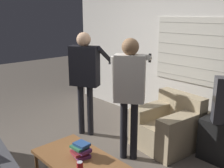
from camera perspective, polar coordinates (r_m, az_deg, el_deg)
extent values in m
plane|color=#665B51|center=(3.64, -6.15, -17.60)|extent=(16.00, 16.00, 0.00)
cube|color=silver|center=(4.61, 14.05, 6.12)|extent=(5.20, 0.06, 2.55)
cube|color=beige|center=(4.42, 16.92, 6.93)|extent=(1.31, 0.02, 1.05)
cube|color=gray|center=(4.49, 16.41, 1.37)|extent=(1.28, 0.00, 0.01)
cube|color=gray|center=(4.45, 16.58, 3.57)|extent=(1.28, 0.00, 0.01)
cube|color=gray|center=(4.42, 16.75, 5.79)|extent=(1.28, 0.00, 0.01)
cube|color=gray|center=(4.40, 16.92, 8.05)|extent=(1.28, 0.00, 0.01)
cube|color=gray|center=(4.38, 17.10, 10.32)|extent=(1.28, 0.00, 0.01)
cube|color=gray|center=(4.37, 17.28, 12.61)|extent=(1.28, 0.00, 0.01)
cube|color=tan|center=(4.10, 11.74, -10.57)|extent=(0.87, 0.91, 0.41)
cube|color=tan|center=(4.18, 14.91, -4.45)|extent=(0.80, 0.28, 0.37)
cube|color=tan|center=(3.82, 15.06, -7.85)|extent=(0.33, 0.85, 0.19)
cube|color=tan|center=(4.15, 9.15, -5.62)|extent=(0.33, 0.85, 0.19)
cube|color=brown|center=(3.05, -7.19, -16.07)|extent=(1.08, 0.61, 0.04)
cylinder|color=brown|center=(3.64, -8.39, -14.27)|extent=(0.04, 0.04, 0.37)
cylinder|color=brown|center=(3.42, -16.04, -16.88)|extent=(0.04, 0.04, 0.37)
cylinder|color=black|center=(4.39, -6.73, -5.54)|extent=(0.10, 0.10, 0.84)
cylinder|color=black|center=(4.32, -4.76, -5.80)|extent=(0.10, 0.10, 0.84)
cube|color=black|center=(4.15, -6.02, 3.90)|extent=(0.50, 0.39, 0.63)
sphere|color=tan|center=(4.09, -6.19, 9.62)|extent=(0.22, 0.22, 0.22)
cylinder|color=black|center=(4.30, -8.81, 4.05)|extent=(0.14, 0.17, 0.60)
cylinder|color=black|center=(4.27, -1.53, 6.35)|extent=(0.33, 0.53, 0.34)
cube|color=black|center=(4.55, -0.36, 5.14)|extent=(0.07, 0.09, 0.13)
cylinder|color=black|center=(3.65, 2.56, -9.95)|extent=(0.10, 0.10, 0.83)
cylinder|color=black|center=(3.63, 4.80, -10.11)|extent=(0.10, 0.10, 0.83)
cube|color=beige|center=(3.39, 3.89, 1.17)|extent=(0.44, 0.39, 0.62)
sphere|color=#846042|center=(3.32, 4.01, 8.09)|extent=(0.22, 0.22, 0.22)
cylinder|color=beige|center=(3.47, 0.40, 1.34)|extent=(0.15, 0.17, 0.60)
cylinder|color=beige|center=(3.61, 8.01, 5.67)|extent=(0.41, 0.53, 0.17)
cube|color=black|center=(3.91, 8.25, 5.62)|extent=(0.06, 0.06, 0.13)
cube|color=#75387F|center=(3.08, -6.77, -14.99)|extent=(0.23, 0.19, 0.04)
cube|color=maroon|center=(3.05, -7.08, -14.52)|extent=(0.19, 0.19, 0.03)
cube|color=#75387F|center=(3.03, -6.52, -13.93)|extent=(0.20, 0.15, 0.04)
cube|color=#33754C|center=(3.02, -7.14, -13.41)|extent=(0.18, 0.16, 0.03)
cube|color=#284C89|center=(3.00, -6.62, -12.90)|extent=(0.18, 0.14, 0.03)
cylinder|color=red|center=(2.77, -6.99, -17.64)|extent=(0.07, 0.07, 0.12)
cylinder|color=silver|center=(2.74, -7.04, -16.53)|extent=(0.06, 0.06, 0.00)
cube|color=white|center=(3.27, -8.04, -13.25)|extent=(0.08, 0.14, 0.02)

